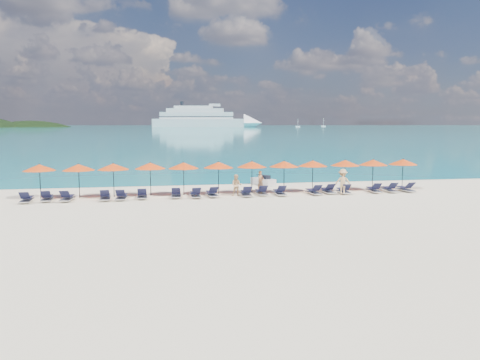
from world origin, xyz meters
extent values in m
plane|color=beige|center=(0.00, 0.00, 0.00)|extent=(1400.00, 1400.00, 0.00)
cube|color=#1FA9B2|center=(0.00, 660.00, 0.01)|extent=(1600.00, 1300.00, 0.01)
ellipsoid|color=black|center=(-150.00, 560.00, -35.00)|extent=(162.00, 126.00, 85.50)
cube|color=silver|center=(44.55, 528.56, 4.86)|extent=(108.57, 38.47, 9.71)
cone|color=silver|center=(107.58, 516.94, 4.86)|extent=(24.88, 24.88, 21.36)
cube|color=silver|center=(42.64, 528.92, 13.59)|extent=(87.03, 31.73, 7.77)
cube|color=silver|center=(40.73, 529.27, 19.42)|extent=(67.77, 26.33, 4.86)
cube|color=silver|center=(38.82, 529.62, 23.31)|extent=(46.23, 19.59, 3.40)
cube|color=black|center=(42.64, 528.92, 12.14)|extent=(88.12, 32.11, 0.87)
cube|color=black|center=(42.64, 528.92, 15.54)|extent=(85.94, 31.35, 0.87)
cylinder|color=black|center=(25.64, 532.05, 27.19)|extent=(4.27, 4.27, 5.34)
cube|color=silver|center=(211.46, 561.66, 0.79)|extent=(5.92, 1.97, 1.58)
cylinder|color=silver|center=(211.46, 561.66, 5.92)|extent=(0.36, 0.36, 9.86)
cube|color=silver|center=(167.09, 530.76, 0.74)|extent=(5.56, 1.85, 1.48)
cylinder|color=silver|center=(167.09, 530.76, 5.56)|extent=(0.33, 0.33, 9.27)
cube|color=silver|center=(2.94, 9.02, 0.28)|extent=(1.66, 2.37, 0.51)
cube|color=black|center=(3.01, 8.85, 0.65)|extent=(0.80, 1.04, 0.32)
cylinder|color=black|center=(2.71, 9.53, 0.79)|extent=(0.49, 0.26, 0.06)
imported|color=#DFAF75|center=(1.91, 5.40, 0.76)|extent=(0.66, 0.60, 1.52)
imported|color=#DFAF75|center=(-0.06, 3.96, 0.73)|extent=(0.80, 0.60, 1.46)
imported|color=#DFAF75|center=(7.14, 3.23, 0.88)|extent=(1.24, 0.82, 1.77)
cylinder|color=black|center=(-12.73, 5.20, 1.10)|extent=(0.05, 0.05, 2.20)
cone|color=#DA410F|center=(-12.73, 5.20, 2.02)|extent=(2.10, 2.10, 0.42)
sphere|color=black|center=(-12.73, 5.20, 2.24)|extent=(0.08, 0.08, 0.08)
cylinder|color=black|center=(-10.28, 4.97, 1.10)|extent=(0.05, 0.05, 2.20)
cone|color=#DA410F|center=(-10.28, 4.97, 2.02)|extent=(2.10, 2.10, 0.42)
sphere|color=black|center=(-10.28, 4.97, 2.24)|extent=(0.08, 0.08, 0.08)
cylinder|color=black|center=(-8.11, 5.07, 1.10)|extent=(0.05, 0.05, 2.20)
cone|color=#DA410F|center=(-8.11, 5.07, 2.02)|extent=(2.10, 2.10, 0.42)
sphere|color=black|center=(-8.11, 5.07, 2.24)|extent=(0.08, 0.08, 0.08)
cylinder|color=black|center=(-5.72, 5.23, 1.10)|extent=(0.05, 0.05, 2.20)
cone|color=#DA410F|center=(-5.72, 5.23, 2.02)|extent=(2.10, 2.10, 0.42)
sphere|color=black|center=(-5.72, 5.23, 2.24)|extent=(0.08, 0.08, 0.08)
cylinder|color=black|center=(-3.51, 5.00, 1.10)|extent=(0.05, 0.05, 2.20)
cone|color=#DA410F|center=(-3.51, 5.00, 2.02)|extent=(2.10, 2.10, 0.42)
sphere|color=black|center=(-3.51, 5.00, 2.24)|extent=(0.08, 0.08, 0.08)
cylinder|color=black|center=(-1.13, 5.03, 1.10)|extent=(0.05, 0.05, 2.20)
cone|color=#DA410F|center=(-1.13, 5.03, 2.02)|extent=(2.10, 2.10, 0.42)
sphere|color=black|center=(-1.13, 5.03, 2.24)|extent=(0.08, 0.08, 0.08)
cylinder|color=black|center=(1.22, 5.09, 1.10)|extent=(0.05, 0.05, 2.20)
cone|color=#DA410F|center=(1.22, 5.09, 2.02)|extent=(2.10, 2.10, 0.42)
sphere|color=black|center=(1.22, 5.09, 2.24)|extent=(0.08, 0.08, 0.08)
cylinder|color=black|center=(3.49, 4.96, 1.10)|extent=(0.05, 0.05, 2.20)
cone|color=#DA410F|center=(3.49, 4.96, 2.02)|extent=(2.10, 2.10, 0.42)
sphere|color=black|center=(3.49, 4.96, 2.24)|extent=(0.08, 0.08, 0.08)
cylinder|color=black|center=(5.62, 5.07, 1.10)|extent=(0.05, 0.05, 2.20)
cone|color=#DA410F|center=(5.62, 5.07, 2.02)|extent=(2.10, 2.10, 0.42)
sphere|color=black|center=(5.62, 5.07, 2.24)|extent=(0.08, 0.08, 0.08)
cylinder|color=black|center=(8.05, 5.07, 1.10)|extent=(0.05, 0.05, 2.20)
cone|color=#DA410F|center=(8.05, 5.07, 2.02)|extent=(2.10, 2.10, 0.42)
sphere|color=black|center=(8.05, 5.07, 2.24)|extent=(0.08, 0.08, 0.08)
cylinder|color=black|center=(10.23, 5.13, 1.10)|extent=(0.05, 0.05, 2.20)
cone|color=#DA410F|center=(10.23, 5.13, 2.02)|extent=(2.10, 2.10, 0.42)
sphere|color=black|center=(10.23, 5.13, 2.24)|extent=(0.08, 0.08, 0.08)
cylinder|color=black|center=(12.61, 5.15, 1.10)|extent=(0.05, 0.05, 2.20)
cone|color=#DA410F|center=(12.61, 5.15, 2.02)|extent=(2.10, 2.10, 0.42)
sphere|color=black|center=(12.61, 5.15, 2.24)|extent=(0.08, 0.08, 0.08)
cube|color=silver|center=(-13.22, 3.71, 0.14)|extent=(0.72, 1.73, 0.06)
cube|color=black|center=(-13.23, 3.96, 0.30)|extent=(0.61, 1.13, 0.04)
cube|color=black|center=(-13.19, 3.16, 0.55)|extent=(0.58, 0.57, 0.43)
cube|color=silver|center=(-12.08, 3.99, 0.14)|extent=(0.78, 1.75, 0.06)
cube|color=black|center=(-12.10, 4.24, 0.30)|extent=(0.65, 1.15, 0.04)
cube|color=black|center=(-12.03, 3.44, 0.55)|extent=(0.60, 0.59, 0.43)
cube|color=silver|center=(-10.85, 3.83, 0.14)|extent=(0.74, 1.74, 0.06)
cube|color=black|center=(-10.83, 4.08, 0.30)|extent=(0.62, 1.14, 0.04)
cube|color=black|center=(-10.89, 3.28, 0.55)|extent=(0.59, 0.57, 0.43)
cube|color=silver|center=(-8.54, 3.75, 0.14)|extent=(0.71, 1.73, 0.06)
cube|color=black|center=(-8.55, 4.00, 0.30)|extent=(0.61, 1.13, 0.04)
cube|color=black|center=(-8.51, 3.20, 0.55)|extent=(0.58, 0.56, 0.43)
cube|color=silver|center=(-7.54, 3.74, 0.14)|extent=(0.71, 1.73, 0.06)
cube|color=black|center=(-7.52, 3.99, 0.30)|extent=(0.61, 1.13, 0.04)
cube|color=black|center=(-7.56, 3.19, 0.55)|extent=(0.58, 0.57, 0.43)
cube|color=silver|center=(-6.25, 3.97, 0.14)|extent=(0.64, 1.71, 0.06)
cube|color=black|center=(-6.25, 4.22, 0.30)|extent=(0.56, 1.11, 0.04)
cube|color=black|center=(-6.24, 3.42, 0.55)|extent=(0.56, 0.54, 0.43)
cube|color=silver|center=(-4.07, 3.96, 0.14)|extent=(0.73, 1.74, 0.06)
cube|color=black|center=(-4.05, 4.21, 0.30)|extent=(0.62, 1.13, 0.04)
cube|color=black|center=(-4.10, 3.41, 0.55)|extent=(0.58, 0.57, 0.43)
cube|color=silver|center=(-2.82, 3.77, 0.14)|extent=(0.65, 1.71, 0.06)
cube|color=black|center=(-2.83, 4.02, 0.30)|extent=(0.57, 1.11, 0.04)
cube|color=black|center=(-2.81, 3.22, 0.55)|extent=(0.56, 0.55, 0.43)
cube|color=silver|center=(-1.72, 3.94, 0.14)|extent=(0.75, 1.74, 0.06)
cube|color=black|center=(-1.74, 4.19, 0.30)|extent=(0.64, 1.14, 0.04)
cube|color=black|center=(-1.68, 3.39, 0.55)|extent=(0.59, 0.58, 0.43)
cube|color=silver|center=(0.55, 3.75, 0.14)|extent=(0.72, 1.73, 0.06)
cube|color=black|center=(0.56, 4.00, 0.30)|extent=(0.61, 1.13, 0.04)
cube|color=black|center=(0.52, 3.20, 0.55)|extent=(0.58, 0.57, 0.43)
cube|color=silver|center=(1.66, 4.04, 0.14)|extent=(0.65, 1.71, 0.06)
cube|color=black|center=(1.66, 4.29, 0.30)|extent=(0.57, 1.11, 0.04)
cube|color=black|center=(1.65, 3.49, 0.55)|extent=(0.56, 0.55, 0.43)
cube|color=silver|center=(2.86, 3.78, 0.14)|extent=(0.64, 1.71, 0.06)
cube|color=black|center=(2.86, 4.03, 0.30)|extent=(0.56, 1.10, 0.04)
cube|color=black|center=(2.86, 3.23, 0.55)|extent=(0.55, 0.54, 0.43)
cube|color=silver|center=(5.25, 3.70, 0.14)|extent=(0.75, 1.74, 0.06)
cube|color=black|center=(5.23, 3.95, 0.30)|extent=(0.63, 1.14, 0.04)
cube|color=black|center=(5.29, 3.15, 0.55)|extent=(0.59, 0.58, 0.43)
cube|color=silver|center=(6.36, 4.03, 0.14)|extent=(0.64, 1.71, 0.06)
cube|color=black|center=(6.35, 4.28, 0.30)|extent=(0.56, 1.11, 0.04)
cube|color=black|center=(6.36, 3.48, 0.55)|extent=(0.56, 0.54, 0.43)
cube|color=silver|center=(7.42, 3.71, 0.14)|extent=(0.77, 1.75, 0.06)
cube|color=black|center=(7.44, 3.96, 0.30)|extent=(0.65, 1.15, 0.04)
cube|color=black|center=(7.37, 3.17, 0.55)|extent=(0.60, 0.58, 0.43)
cube|color=silver|center=(9.72, 3.84, 0.14)|extent=(0.77, 1.75, 0.06)
cube|color=black|center=(9.74, 4.09, 0.30)|extent=(0.65, 1.15, 0.04)
cube|color=black|center=(9.67, 3.29, 0.55)|extent=(0.60, 0.59, 0.43)
cube|color=silver|center=(10.91, 3.85, 0.14)|extent=(0.71, 1.73, 0.06)
cube|color=black|center=(10.92, 4.10, 0.30)|extent=(0.61, 1.13, 0.04)
cube|color=black|center=(10.88, 3.30, 0.55)|extent=(0.58, 0.56, 0.43)
cube|color=silver|center=(12.12, 3.82, 0.14)|extent=(0.77, 1.75, 0.06)
cube|color=black|center=(12.09, 4.07, 0.30)|extent=(0.65, 1.15, 0.04)
cube|color=black|center=(12.17, 3.27, 0.55)|extent=(0.60, 0.59, 0.43)
camera|label=1|loc=(-5.29, -26.52, 4.86)|focal=35.00mm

